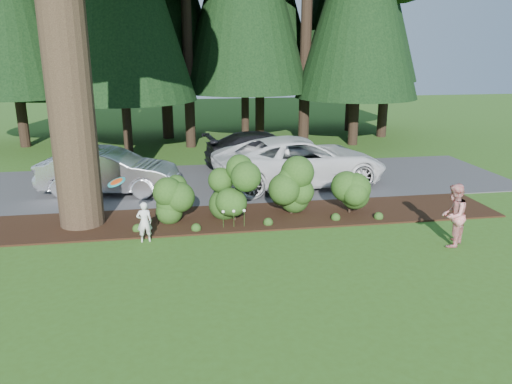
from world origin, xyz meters
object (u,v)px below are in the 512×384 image
at_px(car_silver_wagon, 109,171).
at_px(car_dark_suv, 264,149).
at_px(frisbee, 117,182).
at_px(adult, 453,215).
at_px(child, 144,222).
at_px(car_white_suv, 300,161).

height_order(car_silver_wagon, car_dark_suv, car_silver_wagon).
bearing_deg(frisbee, adult, -10.02).
bearing_deg(car_dark_suv, child, 142.24).
distance_m(child, frisbee, 1.30).
height_order(car_silver_wagon, car_white_suv, car_white_suv).
bearing_deg(child, car_dark_suv, -128.63).
relative_size(car_white_suv, child, 5.83).
xyz_separation_m(car_dark_suv, child, (-4.70, -8.00, -0.22)).
xyz_separation_m(adult, frisbee, (-8.49, 1.50, 0.86)).
distance_m(car_white_suv, car_dark_suv, 3.28).
xyz_separation_m(car_silver_wagon, car_dark_suv, (6.13, 3.15, -0.04)).
relative_size(car_white_suv, frisbee, 13.56).
distance_m(car_silver_wagon, car_dark_suv, 6.89).
bearing_deg(frisbee, car_white_suv, 38.91).
xyz_separation_m(car_white_suv, adult, (2.42, -6.40, -0.09)).
bearing_deg(car_silver_wagon, car_white_suv, -78.67).
xyz_separation_m(car_silver_wagon, child, (1.43, -4.85, -0.26)).
bearing_deg(car_silver_wagon, adult, -113.01).
bearing_deg(car_dark_suv, car_silver_wagon, 109.82).
relative_size(car_silver_wagon, frisbee, 10.03).
bearing_deg(frisbee, child, 8.19).
bearing_deg(frisbee, car_dark_suv, 56.68).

